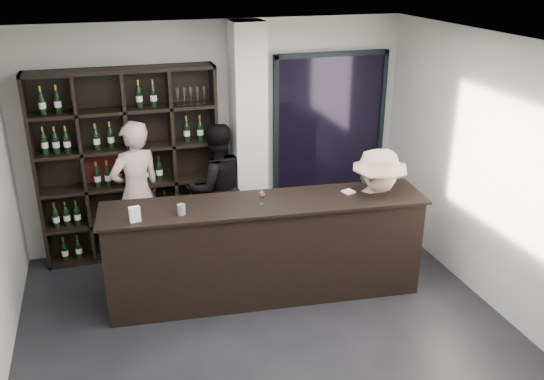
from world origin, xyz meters
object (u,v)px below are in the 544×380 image
object	(u,v)px
wine_shelf	(130,166)
customer	(376,219)
tasting_counter	(266,249)
taster_black	(217,188)
taster_pink	(137,192)

from	to	relation	value
wine_shelf	customer	distance (m)	3.06
wine_shelf	tasting_counter	distance (m)	2.07
wine_shelf	tasting_counter	size ratio (longest dim) A/B	0.68
wine_shelf	taster_black	xyz separation A→B (m)	(1.05, -0.17, -0.35)
tasting_counter	taster_black	size ratio (longest dim) A/B	2.07
taster_pink	taster_black	distance (m)	1.00
customer	tasting_counter	bearing A→B (deg)	177.08
tasting_counter	taster_black	xyz separation A→B (m)	(-0.27, 1.30, 0.27)
tasting_counter	customer	xyz separation A→B (m)	(1.27, -0.12, 0.25)
tasting_counter	taster_pink	bearing A→B (deg)	139.82
wine_shelf	taster_black	bearing A→B (deg)	-8.93
wine_shelf	taster_pink	bearing A→B (deg)	-73.14
wine_shelf	taster_black	size ratio (longest dim) A/B	1.41
tasting_counter	customer	world-z (taller)	customer
taster_pink	customer	world-z (taller)	taster_pink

